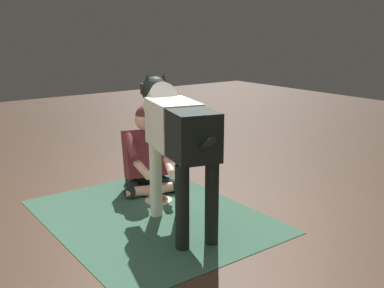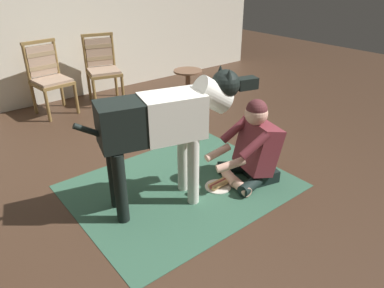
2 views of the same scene
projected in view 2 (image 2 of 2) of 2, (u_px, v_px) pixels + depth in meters
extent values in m
plane|color=#3F2B1D|center=(170.00, 196.00, 3.23)|extent=(14.35, 14.35, 0.00)
cube|color=beige|center=(31.00, 12.00, 4.86)|extent=(8.29, 0.10, 2.60)
cube|color=#335B45|center=(181.00, 186.00, 3.38)|extent=(1.96, 1.57, 0.01)
cylinder|color=olive|center=(76.00, 99.00, 4.93)|extent=(0.04, 0.04, 0.42)
cylinder|color=olive|center=(48.00, 107.00, 4.67)|extent=(0.04, 0.04, 0.42)
cylinder|color=olive|center=(62.00, 92.00, 5.19)|extent=(0.04, 0.04, 0.42)
cylinder|color=olive|center=(34.00, 99.00, 4.93)|extent=(0.04, 0.04, 0.42)
cube|color=olive|center=(52.00, 83.00, 4.82)|extent=(0.51, 0.51, 0.04)
cube|color=tan|center=(52.00, 80.00, 4.81)|extent=(0.47, 0.47, 0.04)
cylinder|color=olive|center=(56.00, 57.00, 4.96)|extent=(0.04, 0.04, 0.52)
cylinder|color=olive|center=(26.00, 63.00, 4.69)|extent=(0.04, 0.04, 0.52)
cube|color=olive|center=(38.00, 42.00, 4.72)|extent=(0.46, 0.10, 0.04)
cube|color=tan|center=(42.00, 61.00, 4.83)|extent=(0.38, 0.09, 0.40)
cube|color=#977F5C|center=(40.00, 54.00, 4.79)|extent=(0.39, 0.10, 0.06)
cube|color=#977F5C|center=(43.00, 67.00, 4.87)|extent=(0.39, 0.10, 0.06)
cylinder|color=olive|center=(123.00, 90.00, 5.27)|extent=(0.04, 0.04, 0.42)
cylinder|color=olive|center=(95.00, 94.00, 5.11)|extent=(0.04, 0.04, 0.42)
cylinder|color=olive|center=(116.00, 83.00, 5.60)|extent=(0.04, 0.04, 0.42)
cylinder|color=olive|center=(89.00, 86.00, 5.45)|extent=(0.04, 0.04, 0.42)
cube|color=olive|center=(104.00, 73.00, 5.25)|extent=(0.56, 0.56, 0.04)
cube|color=tan|center=(104.00, 71.00, 5.24)|extent=(0.51, 0.51, 0.04)
cylinder|color=olive|center=(113.00, 50.00, 5.37)|extent=(0.04, 0.04, 0.52)
cylinder|color=olive|center=(85.00, 53.00, 5.22)|extent=(0.04, 0.04, 0.52)
cube|color=olive|center=(97.00, 35.00, 5.19)|extent=(0.46, 0.15, 0.04)
cube|color=tan|center=(99.00, 52.00, 5.30)|extent=(0.38, 0.14, 0.40)
cube|color=#977F5C|center=(98.00, 46.00, 5.26)|extent=(0.39, 0.15, 0.06)
cube|color=#977F5C|center=(100.00, 58.00, 5.34)|extent=(0.39, 0.15, 0.06)
cube|color=black|center=(259.00, 171.00, 3.50)|extent=(0.32, 0.39, 0.12)
cylinder|color=black|center=(254.00, 183.00, 3.31)|extent=(0.41, 0.18, 0.11)
cylinder|color=beige|center=(236.00, 183.00, 3.32)|extent=(0.16, 0.37, 0.09)
cylinder|color=black|center=(237.00, 167.00, 3.57)|extent=(0.38, 0.34, 0.11)
cylinder|color=beige|center=(228.00, 174.00, 3.46)|extent=(0.21, 0.37, 0.09)
cube|color=maroon|center=(258.00, 146.00, 3.35)|extent=(0.40, 0.47, 0.50)
cylinder|color=maroon|center=(255.00, 145.00, 3.09)|extent=(0.30, 0.15, 0.24)
cylinder|color=beige|center=(231.00, 165.00, 3.14)|extent=(0.28, 0.17, 0.12)
cylinder|color=maroon|center=(234.00, 130.00, 3.38)|extent=(0.30, 0.15, 0.24)
cylinder|color=beige|center=(218.00, 153.00, 3.35)|extent=(0.28, 0.10, 0.12)
sphere|color=beige|center=(256.00, 114.00, 3.18)|extent=(0.21, 0.21, 0.21)
sphere|color=#5A292B|center=(257.00, 110.00, 3.16)|extent=(0.19, 0.19, 0.19)
cylinder|color=white|center=(183.00, 160.00, 3.20)|extent=(0.10, 0.10, 0.62)
cylinder|color=white|center=(193.00, 172.00, 3.02)|extent=(0.10, 0.10, 0.62)
cylinder|color=black|center=(114.00, 175.00, 2.97)|extent=(0.10, 0.10, 0.62)
cylinder|color=black|center=(121.00, 189.00, 2.79)|extent=(0.10, 0.10, 0.62)
cube|color=white|center=(173.00, 116.00, 2.84)|extent=(0.56, 0.44, 0.36)
cube|color=black|center=(126.00, 123.00, 2.70)|extent=(0.49, 0.41, 0.34)
cylinder|color=white|center=(212.00, 95.00, 2.91)|extent=(0.40, 0.31, 0.34)
sphere|color=black|center=(225.00, 84.00, 2.92)|extent=(0.24, 0.24, 0.24)
cube|color=black|center=(246.00, 83.00, 3.00)|extent=(0.20, 0.15, 0.10)
cone|color=black|center=(220.00, 71.00, 2.93)|extent=(0.10, 0.10, 0.11)
cone|color=black|center=(229.00, 76.00, 2.81)|extent=(0.10, 0.10, 0.11)
cylinder|color=black|center=(96.00, 133.00, 2.63)|extent=(0.32, 0.13, 0.21)
cylinder|color=silver|center=(218.00, 187.00, 3.36)|extent=(0.25, 0.25, 0.01)
cylinder|color=#E2B16D|center=(220.00, 185.00, 3.33)|extent=(0.19, 0.05, 0.05)
cylinder|color=#E2B16D|center=(217.00, 183.00, 3.36)|extent=(0.19, 0.05, 0.05)
cylinder|color=#9D3A32|center=(218.00, 183.00, 3.34)|extent=(0.20, 0.04, 0.04)
cylinder|color=brown|center=(188.00, 89.00, 5.16)|extent=(0.07, 0.07, 0.51)
cylinder|color=brown|center=(188.00, 105.00, 5.27)|extent=(0.31, 0.31, 0.02)
cylinder|color=brown|center=(188.00, 71.00, 5.04)|extent=(0.41, 0.41, 0.02)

